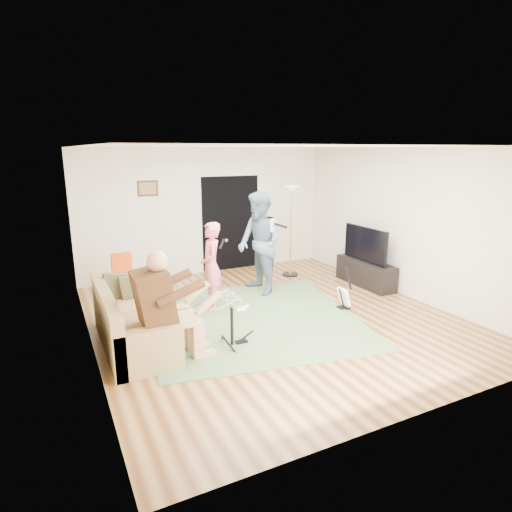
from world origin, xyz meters
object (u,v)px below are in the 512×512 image
Objects in this scene: singer at (211,266)px; dining_chair at (125,285)px; guitar_spare at (344,297)px; television at (365,244)px; drum_kit at (232,325)px; torchiere_lamp at (291,215)px; guitarist at (260,243)px; tv_cabinet at (365,273)px; sofa at (128,327)px.

singer is 1.66m from dining_chair.
television is (1.16, 0.88, 0.64)m from guitar_spare.
drum_kit is 3.76m from torchiere_lamp.
guitarist reaches higher than dining_chair.
drum_kit is 2.66m from dining_chair.
drum_kit is at bearing -71.50° from dining_chair.
singer is 0.78× the size of guitarist.
drum_kit is 3.75m from tv_cabinet.
torchiere_lamp is at bearing 27.44° from sofa.
sofa is 1.82m from singer.
guitar_spare is at bearing 11.58° from drum_kit.
guitarist is 1.63× the size of television.
guitar_spare is at bearing 30.60° from guitarist.
sofa is at bearing -102.70° from dining_chair.
television reaches higher than dining_chair.
guitar_spare is at bearing -142.84° from television.
drum_kit reaches higher than tv_cabinet.
dining_chair is at bearing -106.95° from guitarist.
tv_cabinet is at bearing 8.30° from sofa.
guitarist is at bearing -146.17° from torchiere_lamp.
television is at bearing 101.12° from singer.
singer is 1.70× the size of dining_chair.
torchiere_lamp reaches higher than singer.
dining_chair is (-2.38, 0.59, -0.65)m from guitarist.
sofa is 1.45m from drum_kit.
guitarist is (2.66, 1.21, 0.69)m from sofa.
singer is at bearing 79.94° from drum_kit.
torchiere_lamp reaches higher than drum_kit.
drum_kit is at bearing -39.24° from guitarist.
tv_cabinet is (1.00, -1.27, -1.07)m from torchiere_lamp.
drum_kit is 2.40m from guitarist.
singer is at bearing -73.74° from guitarist.
guitarist reaches higher than drum_kit.
dining_chair reaches higher than sofa.
guitarist is at bearing 53.68° from drum_kit.
television is (-0.05, 0.00, 0.60)m from tv_cabinet.
sofa reaches higher than tv_cabinet.
television is at bearing -53.08° from torchiere_lamp.
guitarist is at bearing 123.52° from guitar_spare.
torchiere_lamp is (2.50, 2.62, 1.01)m from drum_kit.
guitarist is 1.41m from torchiere_lamp.
tv_cabinet is at bearing 21.08° from drum_kit.
dining_chair is at bearing 166.24° from tv_cabinet.
guitar_spare is at bearing -144.00° from tv_cabinet.
sofa is 1.06× the size of guitarist.
guitar_spare is (2.03, -1.01, -0.54)m from singer.
singer is 1.27× the size of television.
sofa is 4.83m from television.
singer is 0.78× the size of torchiere_lamp.
sofa is 3.58m from guitar_spare.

